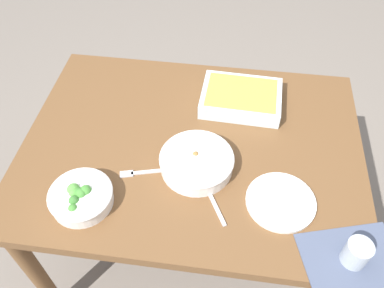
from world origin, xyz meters
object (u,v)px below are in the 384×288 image
(spoon_by_stew, at_px, (211,196))
(fork_on_table, at_px, (142,172))
(baking_dish, at_px, (241,98))
(side_plate, at_px, (281,202))
(broccoli_bowl, at_px, (81,197))
(stew_bowl, at_px, (197,162))
(drink_cup, at_px, (356,254))

(spoon_by_stew, xyz_separation_m, fork_on_table, (-0.24, 0.06, -0.00))
(baking_dish, xyz_separation_m, fork_on_table, (-0.31, -0.38, -0.03))
(side_plate, relative_size, fork_on_table, 1.25)
(broccoli_bowl, bearing_deg, stew_bowl, 28.61)
(stew_bowl, distance_m, fork_on_table, 0.19)
(broccoli_bowl, bearing_deg, spoon_by_stew, 10.58)
(stew_bowl, bearing_deg, drink_cup, -29.16)
(spoon_by_stew, bearing_deg, broccoli_bowl, -169.42)
(broccoli_bowl, distance_m, side_plate, 0.62)
(broccoli_bowl, height_order, drink_cup, drink_cup)
(baking_dish, bearing_deg, side_plate, -70.82)
(stew_bowl, height_order, baking_dish, same)
(broccoli_bowl, distance_m, spoon_by_stew, 0.40)
(fork_on_table, bearing_deg, broccoli_bowl, -139.66)
(drink_cup, height_order, side_plate, drink_cup)
(stew_bowl, xyz_separation_m, spoon_by_stew, (0.06, -0.11, -0.03))
(drink_cup, xyz_separation_m, fork_on_table, (-0.65, 0.22, -0.04))
(side_plate, bearing_deg, drink_cup, -39.66)
(side_plate, bearing_deg, stew_bowl, 159.95)
(broccoli_bowl, xyz_separation_m, side_plate, (0.62, 0.08, -0.02))
(broccoli_bowl, relative_size, baking_dish, 0.65)
(baking_dish, height_order, spoon_by_stew, baking_dish)
(baking_dish, height_order, side_plate, baking_dish)
(stew_bowl, xyz_separation_m, baking_dish, (0.13, 0.33, 0.00))
(drink_cup, distance_m, fork_on_table, 0.69)
(drink_cup, bearing_deg, baking_dish, 120.30)
(stew_bowl, height_order, side_plate, stew_bowl)
(stew_bowl, xyz_separation_m, fork_on_table, (-0.18, -0.05, -0.03))
(baking_dish, relative_size, fork_on_table, 1.75)
(stew_bowl, bearing_deg, broccoli_bowl, -151.39)
(side_plate, distance_m, spoon_by_stew, 0.22)
(spoon_by_stew, bearing_deg, stew_bowl, 118.21)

